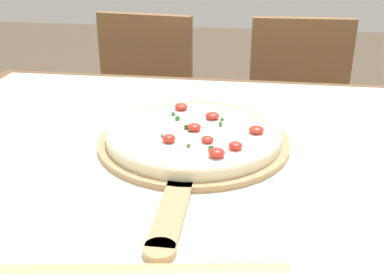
% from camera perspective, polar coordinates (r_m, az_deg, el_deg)
% --- Properties ---
extents(dining_table, '(1.31, 1.04, 0.78)m').
position_cam_1_polar(dining_table, '(1.04, -1.00, -7.21)').
color(dining_table, brown).
rests_on(dining_table, ground_plane).
extents(towel_cloth, '(1.23, 0.96, 0.00)m').
position_cam_1_polar(towel_cloth, '(0.99, -1.04, -1.92)').
color(towel_cloth, white).
rests_on(towel_cloth, dining_table).
extents(pizza_peel, '(0.40, 0.60, 0.01)m').
position_cam_1_polar(pizza_peel, '(1.00, 0.09, -0.99)').
color(pizza_peel, tan).
rests_on(pizza_peel, towel_cloth).
extents(pizza, '(0.37, 0.37, 0.04)m').
position_cam_1_polar(pizza, '(1.01, 0.26, 0.43)').
color(pizza, beige).
rests_on(pizza, pizza_peel).
extents(chair_left, '(0.44, 0.44, 0.89)m').
position_cam_1_polar(chair_left, '(1.93, -6.20, 2.83)').
color(chair_left, brown).
rests_on(chair_left, ground_plane).
extents(chair_right, '(0.42, 0.42, 0.89)m').
position_cam_1_polar(chair_right, '(1.88, 12.45, 1.85)').
color(chair_right, brown).
rests_on(chair_right, ground_plane).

